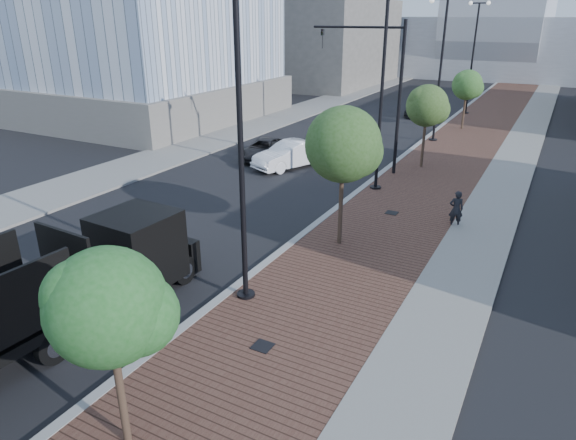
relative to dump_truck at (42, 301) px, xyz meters
The scene contains 23 objects.
sidewalk 34.96m from the dump_truck, 79.54° to the left, with size 7.00×140.00×0.12m, color #4C2D23.
concrete_strip 35.55m from the dump_truck, 75.25° to the left, with size 2.40×140.00×0.13m, color slate.
curb 34.50m from the dump_truck, 85.27° to the left, with size 0.30×140.00×0.14m, color gray.
west_sidewalk 35.85m from the dump_truck, 106.46° to the left, with size 4.00×140.00×0.12m, color slate.
dump_truck is the anchor object (origin of this frame).
white_sedan 18.16m from the dump_truck, 97.17° to the left, with size 1.60×4.58×1.51m, color white.
dark_car_mid 19.52m from the dump_truck, 103.69° to the left, with size 1.95×4.24×1.18m, color black.
dark_car_far 37.74m from the dump_truck, 90.42° to the left, with size 1.70×4.19×1.22m, color black.
pedestrian 15.51m from the dump_truck, 59.26° to the left, with size 0.57×0.38×1.57m, color black.
streetlight_1 6.30m from the dump_truck, 52.63° to the left, with size 1.44×0.56×9.21m.
streetlight_2 17.10m from the dump_truck, 78.11° to the left, with size 1.72×0.56×9.28m.
streetlight_3 28.73m from the dump_truck, 83.30° to the left, with size 1.44×0.56×9.21m.
streetlight_4 40.67m from the dump_truck, 85.12° to the left, with size 1.72×0.56×9.28m.
traffic_mast 19.88m from the dump_truck, 82.51° to the left, with size 5.09×0.20×8.00m.
tree_0 5.18m from the dump_truck, 19.75° to the right, with size 2.29×2.22×4.37m.
tree_1 10.74m from the dump_truck, 64.43° to the left, with size 2.72×2.72×5.29m.
tree_2 21.97m from the dump_truck, 78.14° to the left, with size 2.35×2.29×4.71m.
tree_3 33.75m from the dump_truck, 82.34° to the left, with size 2.28×2.21×4.48m.
tower_podium 33.80m from the dump_truck, 128.75° to the left, with size 19.00×19.00×3.00m, color slate.
convention_center 79.51m from the dump_truck, 89.39° to the left, with size 50.00×30.00×50.00m.
commercial_block_nw 57.13m from the dump_truck, 107.51° to the left, with size 14.00×20.00×10.00m, color #5F5B55.
utility_cover_1 5.86m from the dump_truck, 24.25° to the left, with size 0.50×0.50×0.02m, color black.
utility_cover_2 14.40m from the dump_truck, 68.57° to the left, with size 0.50×0.50×0.02m, color black.
Camera 1 is at (8.23, -1.44, 8.14)m, focal length 31.72 mm.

